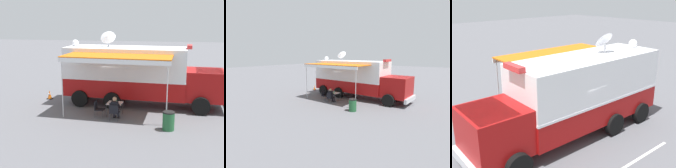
{
  "view_description": "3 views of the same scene",
  "coord_description": "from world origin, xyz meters",
  "views": [
    {
      "loc": [
        18.14,
        2.62,
        5.26
      ],
      "look_at": [
        0.97,
        -0.66,
        1.43
      ],
      "focal_mm": 49.08,
      "sensor_mm": 36.0,
      "label": 1
    },
    {
      "loc": [
        15.32,
        9.26,
        4.16
      ],
      "look_at": [
        1.48,
        -0.51,
        1.37
      ],
      "focal_mm": 29.27,
      "sensor_mm": 36.0,
      "label": 2
    },
    {
      "loc": [
        -7.9,
        8.87,
        6.15
      ],
      "look_at": [
        2.32,
        -0.73,
        1.48
      ],
      "focal_mm": 44.25,
      "sensor_mm": 36.0,
      "label": 3
    }
  ],
  "objects": [
    {
      "name": "folding_chair_at_table",
      "position": [
        3.28,
        -0.11,
        0.51
      ],
      "size": [
        0.5,
        0.5,
        0.87
      ],
      "color": "black",
      "rests_on": "ground"
    },
    {
      "name": "folding_chair_beside_table",
      "position": [
        2.82,
        -1.07,
        0.51
      ],
      "size": [
        0.5,
        0.5,
        0.87
      ],
      "color": "black",
      "rests_on": "ground"
    },
    {
      "name": "folding_table",
      "position": [
        2.48,
        -0.22,
        0.67
      ],
      "size": [
        0.84,
        0.84,
        0.73
      ],
      "color": "silver",
      "rests_on": "ground"
    },
    {
      "name": "ground_plane",
      "position": [
        0.0,
        0.0,
        0.0
      ],
      "size": [
        100.0,
        100.0,
        0.0
      ],
      "primitive_type": "plane",
      "color": "#5B5B60"
    },
    {
      "name": "seated_responder",
      "position": [
        3.09,
        -0.1,
        0.65
      ],
      "size": [
        0.68,
        0.57,
        1.25
      ],
      "color": "black",
      "rests_on": "ground"
    },
    {
      "name": "water_bottle",
      "position": [
        2.64,
        -0.12,
        0.83
      ],
      "size": [
        0.07,
        0.07,
        0.22
      ],
      "color": "#3F9959",
      "rests_on": "folding_table"
    },
    {
      "name": "lot_stripe",
      "position": [
        -3.12,
        0.92,
        0.0
      ],
      "size": [
        0.37,
        4.8,
        0.01
      ],
      "primitive_type": "cube",
      "rotation": [
        0.0,
        0.0,
        -0.05
      ],
      "color": "silver",
      "rests_on": "ground"
    },
    {
      "name": "traffic_cone",
      "position": [
        -0.21,
        -5.05,
        0.28
      ],
      "size": [
        0.36,
        0.36,
        0.58
      ],
      "color": "black",
      "rests_on": "ground"
    },
    {
      "name": "car_behind_truck",
      "position": [
        -8.84,
        -2.27,
        0.88
      ],
      "size": [
        4.22,
        2.05,
        1.76
      ],
      "color": "#2D2D33",
      "rests_on": "ground"
    },
    {
      "name": "command_truck",
      "position": [
        0.07,
        0.74,
        1.94
      ],
      "size": [
        5.16,
        9.61,
        4.53
      ],
      "color": "#9E0F0F",
      "rests_on": "ground"
    },
    {
      "name": "trash_bin",
      "position": [
        4.12,
        2.67,
        0.46
      ],
      "size": [
        0.57,
        0.57,
        0.91
      ],
      "color": "#235B33",
      "rests_on": "ground"
    }
  ]
}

